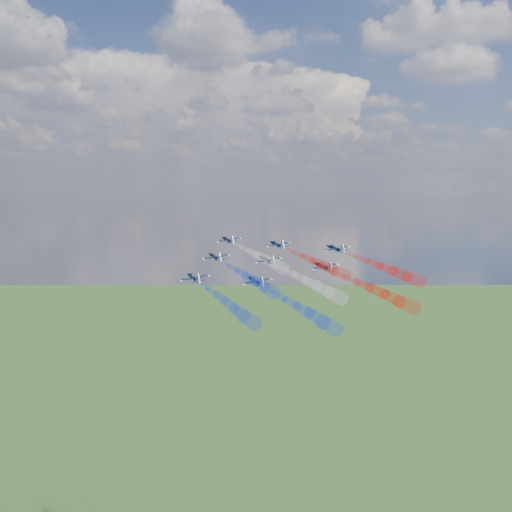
# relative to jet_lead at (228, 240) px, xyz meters

# --- Properties ---
(jet_lead) EXTENTS (13.03, 13.83, 5.00)m
(jet_lead) POSITION_rel_jet_lead_xyz_m (0.00, 0.00, 0.00)
(jet_lead) COLOR black
(trail_lead) EXTENTS (22.13, 30.62, 8.11)m
(trail_lead) POSITION_rel_jet_lead_xyz_m (12.18, -17.90, -2.70)
(trail_lead) COLOR white
(jet_inner_left) EXTENTS (13.03, 13.83, 5.00)m
(jet_inner_left) POSITION_rel_jet_lead_xyz_m (-0.56, -18.31, -3.53)
(jet_inner_left) COLOR black
(trail_inner_left) EXTENTS (22.13, 30.62, 8.11)m
(trail_inner_left) POSITION_rel_jet_lead_xyz_m (11.63, -36.21, -6.24)
(trail_inner_left) COLOR blue
(jet_inner_right) EXTENTS (13.03, 13.83, 5.00)m
(jet_inner_right) POSITION_rel_jet_lead_xyz_m (16.84, -3.63, -0.92)
(jet_inner_right) COLOR black
(trail_inner_right) EXTENTS (22.13, 30.62, 8.11)m
(trail_inner_right) POSITION_rel_jet_lead_xyz_m (29.02, -21.53, -3.63)
(trail_inner_right) COLOR red
(jet_outer_left) EXTENTS (13.03, 13.83, 5.00)m
(jet_outer_left) POSITION_rel_jet_lead_xyz_m (-2.99, -35.53, -7.33)
(jet_outer_left) COLOR black
(trail_outer_left) EXTENTS (22.13, 30.62, 8.11)m
(trail_outer_left) POSITION_rel_jet_lead_xyz_m (9.19, -53.43, -10.03)
(trail_outer_left) COLOR blue
(jet_center_third) EXTENTS (13.03, 13.83, 5.00)m
(jet_center_third) POSITION_rel_jet_lead_xyz_m (15.92, -22.92, -3.66)
(jet_center_third) COLOR black
(trail_center_third) EXTENTS (22.13, 30.62, 8.11)m
(trail_center_third) POSITION_rel_jet_lead_xyz_m (28.10, -40.82, -6.36)
(trail_center_third) COLOR white
(jet_outer_right) EXTENTS (13.03, 13.83, 5.00)m
(jet_outer_right) POSITION_rel_jet_lead_xyz_m (35.64, -10.30, -1.29)
(jet_outer_right) COLOR black
(trail_outer_right) EXTENTS (22.13, 30.62, 8.11)m
(trail_outer_right) POSITION_rel_jet_lead_xyz_m (47.83, -28.20, -4.00)
(trail_outer_right) COLOR red
(jet_rear_left) EXTENTS (13.03, 13.83, 5.00)m
(jet_rear_left) POSITION_rel_jet_lead_xyz_m (14.76, -38.69, -7.37)
(jet_rear_left) COLOR black
(trail_rear_left) EXTENTS (22.13, 30.62, 8.11)m
(trail_rear_left) POSITION_rel_jet_lead_xyz_m (26.95, -56.59, -10.08)
(trail_rear_left) COLOR blue
(jet_rear_right) EXTENTS (13.03, 13.83, 5.00)m
(jet_rear_right) POSITION_rel_jet_lead_xyz_m (32.33, -25.71, -4.85)
(jet_rear_right) COLOR black
(trail_rear_right) EXTENTS (22.13, 30.62, 8.11)m
(trail_rear_right) POSITION_rel_jet_lead_xyz_m (44.52, -43.61, -7.56)
(trail_rear_right) COLOR red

